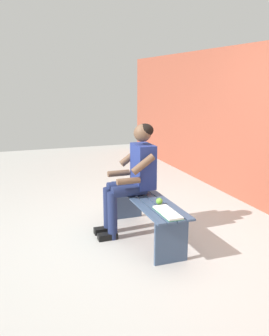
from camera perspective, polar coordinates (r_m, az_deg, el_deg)
ground_plane at (r=4.97m, az=-13.23°, el=-7.85°), size 10.00×7.00×0.04m
brick_wall at (r=5.38m, az=19.43°, el=5.98°), size 9.50×0.24×2.25m
bench_near at (r=4.17m, az=1.95°, el=-6.19°), size 1.53×0.39×0.48m
person_seated at (r=4.19m, az=-0.23°, el=-0.96°), size 0.50×0.69×1.28m
apple at (r=3.89m, az=3.87°, el=-5.16°), size 0.07×0.07×0.07m
book_open at (r=3.65m, az=5.10°, el=-6.92°), size 0.41×0.16×0.02m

